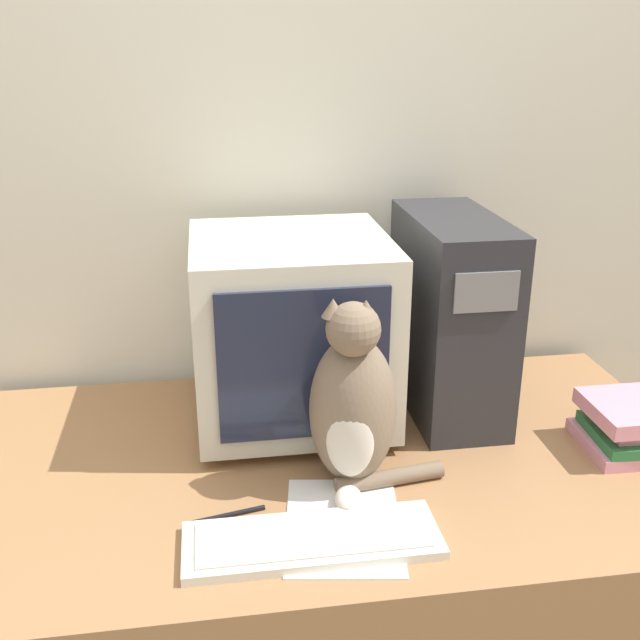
% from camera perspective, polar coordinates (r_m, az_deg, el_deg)
% --- Properties ---
extents(wall_back, '(7.00, 0.05, 2.50)m').
position_cam_1_polar(wall_back, '(1.92, -1.91, 11.23)').
color(wall_back, beige).
rests_on(wall_back, ground_plane).
extents(desk, '(1.63, 0.88, 0.73)m').
position_cam_1_polar(desk, '(1.85, 0.46, -20.09)').
color(desk, '#9E7047').
rests_on(desk, ground_plane).
extents(crt_monitor, '(0.43, 0.43, 0.44)m').
position_cam_1_polar(crt_monitor, '(1.69, -2.18, -0.70)').
color(crt_monitor, beige).
rests_on(crt_monitor, desk).
extents(computer_tower, '(0.19, 0.42, 0.47)m').
position_cam_1_polar(computer_tower, '(1.77, 9.88, 0.37)').
color(computer_tower, '#28282D').
rests_on(computer_tower, desk).
extents(keyboard, '(0.46, 0.16, 0.02)m').
position_cam_1_polar(keyboard, '(1.38, -0.60, -16.42)').
color(keyboard, silver).
rests_on(keyboard, desk).
extents(cat, '(0.29, 0.25, 0.40)m').
position_cam_1_polar(cat, '(1.47, 2.56, -6.57)').
color(cat, '#7A6651').
rests_on(cat, desk).
extents(book_stack, '(0.18, 0.21, 0.11)m').
position_cam_1_polar(book_stack, '(1.76, 22.25, -7.53)').
color(book_stack, pink).
rests_on(book_stack, desk).
extents(pen, '(0.14, 0.04, 0.01)m').
position_cam_1_polar(pen, '(1.46, -7.04, -14.53)').
color(pen, black).
rests_on(pen, desk).
extents(paper_sheet, '(0.25, 0.32, 0.00)m').
position_cam_1_polar(paper_sheet, '(1.43, 1.77, -15.34)').
color(paper_sheet, white).
rests_on(paper_sheet, desk).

